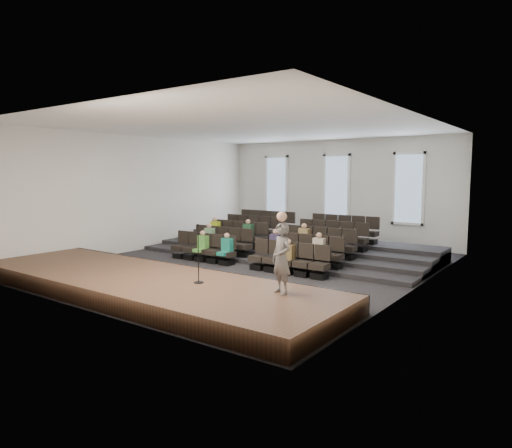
{
  "coord_description": "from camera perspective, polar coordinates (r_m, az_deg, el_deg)",
  "views": [
    {
      "loc": [
        9.88,
        -13.39,
        3.33
      ],
      "look_at": [
        -0.17,
        0.5,
        1.46
      ],
      "focal_mm": 32.0,
      "sensor_mm": 36.0,
      "label": 1
    }
  ],
  "objects": [
    {
      "name": "wall_right",
      "position": [
        13.96,
        19.8,
        2.45
      ],
      "size": [
        0.04,
        14.0,
        5.0
      ],
      "primitive_type": "cube",
      "color": "silver",
      "rests_on": "ground"
    },
    {
      "name": "risers",
      "position": [
        19.54,
        5.02,
        -3.02
      ],
      "size": [
        11.8,
        4.8,
        0.6
      ],
      "color": "black",
      "rests_on": "ground"
    },
    {
      "name": "wall_front",
      "position": [
        11.79,
        -21.24,
        1.76
      ],
      "size": [
        12.0,
        0.04,
        5.0
      ],
      "primitive_type": "cube",
      "color": "silver",
      "rests_on": "ground"
    },
    {
      "name": "stage",
      "position": [
        13.26,
        -13.83,
        -7.39
      ],
      "size": [
        11.8,
        3.6,
        0.5
      ],
      "primitive_type": "cube",
      "color": "#4E3021",
      "rests_on": "ground"
    },
    {
      "name": "wall_left",
      "position": [
        20.8,
        -14.02,
        3.76
      ],
      "size": [
        0.04,
        14.0,
        5.0
      ],
      "primitive_type": "cube",
      "color": "silver",
      "rests_on": "ground"
    },
    {
      "name": "ground",
      "position": [
        16.97,
        -0.52,
        -5.09
      ],
      "size": [
        14.0,
        14.0,
        0.0
      ],
      "primitive_type": "plane",
      "color": "black",
      "rests_on": "ground"
    },
    {
      "name": "ceiling",
      "position": [
        16.73,
        -0.53,
        11.99
      ],
      "size": [
        12.0,
        14.0,
        0.02
      ],
      "primitive_type": "cube",
      "color": "white",
      "rests_on": "ground"
    },
    {
      "name": "speaker",
      "position": [
        10.84,
        3.21,
        -4.31
      ],
      "size": [
        0.73,
        0.62,
        1.7
      ],
      "primitive_type": "imported",
      "rotation": [
        0.0,
        0.0,
        -0.41
      ],
      "color": "#565351",
      "rests_on": "stage"
    },
    {
      "name": "mic_stand",
      "position": [
        12.05,
        -7.2,
        -5.15
      ],
      "size": [
        0.26,
        0.26,
        1.56
      ],
      "color": "black",
      "rests_on": "stage"
    },
    {
      "name": "windows",
      "position": [
        22.62,
        10.02,
        4.54
      ],
      "size": [
        8.44,
        0.1,
        3.24
      ],
      "color": "white",
      "rests_on": "wall_back"
    },
    {
      "name": "seating_rows",
      "position": [
        18.1,
        2.38,
        -2.19
      ],
      "size": [
        6.8,
        4.7,
        1.67
      ],
      "color": "black",
      "rests_on": "ground"
    },
    {
      "name": "stage_lip",
      "position": [
        14.43,
        -8.43,
        -6.16
      ],
      "size": [
        11.8,
        0.06,
        0.52
      ],
      "primitive_type": "cube",
      "color": "black",
      "rests_on": "ground"
    },
    {
      "name": "wall_back",
      "position": [
        22.69,
        10.08,
        4.04
      ],
      "size": [
        12.0,
        0.04,
        5.0
      ],
      "primitive_type": "cube",
      "color": "silver",
      "rests_on": "ground"
    },
    {
      "name": "audience",
      "position": [
        17.39,
        -0.56,
        -2.03
      ],
      "size": [
        6.05,
        2.64,
        1.1
      ],
      "color": "#57A542",
      "rests_on": "seating_rows"
    }
  ]
}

